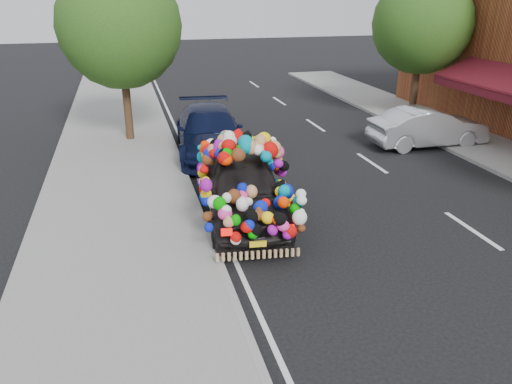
{
  "coord_description": "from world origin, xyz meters",
  "views": [
    {
      "loc": [
        -3.87,
        -8.71,
        5.13
      ],
      "look_at": [
        -1.32,
        0.93,
        1.1
      ],
      "focal_mm": 35.0,
      "sensor_mm": 36.0,
      "label": 1
    }
  ],
  "objects": [
    {
      "name": "tree_near_sidewalk",
      "position": [
        -3.8,
        9.5,
        4.02
      ],
      "size": [
        4.2,
        4.2,
        6.13
      ],
      "color": "#332114",
      "rests_on": "ground"
    },
    {
      "name": "ground",
      "position": [
        0.0,
        0.0,
        0.0
      ],
      "size": [
        100.0,
        100.0,
        0.0
      ],
      "primitive_type": "plane",
      "color": "black",
      "rests_on": "ground"
    },
    {
      "name": "tree_far_b",
      "position": [
        8.0,
        10.0,
        3.89
      ],
      "size": [
        4.0,
        4.0,
        5.9
      ],
      "color": "#332114",
      "rests_on": "ground"
    },
    {
      "name": "silver_hatchback",
      "position": [
        6.34,
        6.24,
        0.68
      ],
      "size": [
        4.14,
        1.51,
        1.35
      ],
      "primitive_type": "imported",
      "rotation": [
        0.0,
        0.0,
        1.55
      ],
      "color": "#B9BBC0",
      "rests_on": "ground"
    },
    {
      "name": "kerb",
      "position": [
        -2.35,
        0.0,
        0.07
      ],
      "size": [
        0.15,
        60.0,
        0.13
      ],
      "primitive_type": "cube",
      "color": "gray",
      "rests_on": "ground"
    },
    {
      "name": "sidewalk",
      "position": [
        -4.3,
        0.0,
        0.06
      ],
      "size": [
        4.0,
        60.0,
        0.12
      ],
      "primitive_type": "cube",
      "color": "gray",
      "rests_on": "ground"
    },
    {
      "name": "lane_markings",
      "position": [
        3.6,
        0.0,
        0.01
      ],
      "size": [
        6.0,
        50.0,
        0.01
      ],
      "primitive_type": null,
      "color": "silver",
      "rests_on": "ground"
    },
    {
      "name": "navy_sedan",
      "position": [
        -1.24,
        7.35,
        0.76
      ],
      "size": [
        2.57,
        5.38,
        1.51
      ],
      "primitive_type": "imported",
      "rotation": [
        0.0,
        0.0,
        -0.09
      ],
      "color": "black",
      "rests_on": "ground"
    },
    {
      "name": "plush_art_car",
      "position": [
        -1.32,
        2.0,
        1.12
      ],
      "size": [
        2.71,
        4.92,
        2.18
      ],
      "rotation": [
        0.0,
        0.0,
        -0.12
      ],
      "color": "black",
      "rests_on": "ground"
    }
  ]
}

